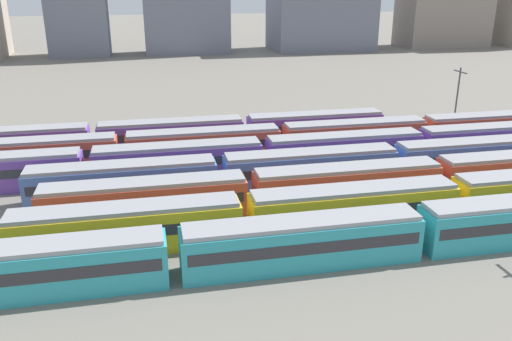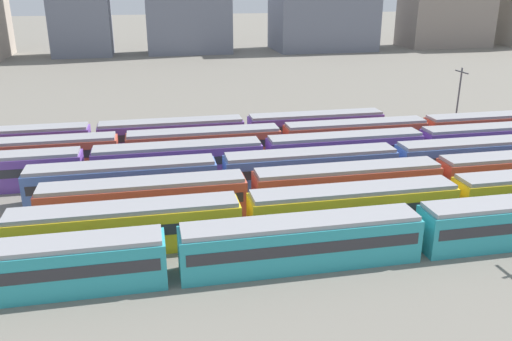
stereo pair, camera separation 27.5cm
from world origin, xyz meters
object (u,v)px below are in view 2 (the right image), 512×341
object	(u,v)px
train_track_1	(353,208)
train_track_5	(355,136)
train_track_2	(347,184)
train_track_3	(311,168)
train_track_4	(345,150)
train_track_6	(172,134)
catenary_pole_1	(459,94)

from	to	relation	value
train_track_1	train_track_5	size ratio (longest dim) A/B	0.60
train_track_2	train_track_3	bearing A→B (deg)	111.10
train_track_4	train_track_6	bearing A→B (deg)	151.36
train_track_2	train_track_6	world-z (taller)	same
train_track_4	catenary_pole_1	size ratio (longest dim) A/B	11.00
train_track_2	train_track_6	size ratio (longest dim) A/B	1.00
train_track_1	train_track_3	size ratio (longest dim) A/B	1.00
train_track_1	train_track_6	bearing A→B (deg)	118.18
train_track_5	catenary_pole_1	xyz separation A→B (m)	(18.86, 8.13, 2.87)
train_track_6	train_track_3	bearing A→B (deg)	-49.40
train_track_2	catenary_pole_1	distance (m)	35.23
train_track_1	train_track_3	bearing A→B (deg)	93.07
train_track_1	catenary_pole_1	world-z (taller)	catenary_pole_1
train_track_2	train_track_3	xyz separation A→B (m)	(-2.01, 5.20, 0.00)
train_track_3	train_track_4	size ratio (longest dim) A/B	0.60
train_track_4	train_track_5	size ratio (longest dim) A/B	1.00
train_track_5	train_track_6	bearing A→B (deg)	166.93
train_track_1	train_track_4	bearing A→B (deg)	71.84
train_track_4	train_track_2	bearing A→B (deg)	-109.42
train_track_5	train_track_4	bearing A→B (deg)	-122.82
train_track_6	train_track_4	bearing A→B (deg)	-28.64
train_track_3	catenary_pole_1	bearing A→B (deg)	33.61
train_track_4	train_track_6	size ratio (longest dim) A/B	1.68
train_track_1	train_track_6	distance (m)	29.50
train_track_1	train_track_3	distance (m)	10.41
train_track_1	catenary_pole_1	bearing A→B (deg)	46.63
train_track_2	catenary_pole_1	size ratio (longest dim) A/B	6.56
train_track_5	train_track_6	xyz separation A→B (m)	(-22.40, 5.20, -0.00)
train_track_1	train_track_5	distance (m)	22.46
train_track_1	train_track_3	xyz separation A→B (m)	(-0.56, 10.40, 0.00)
train_track_4	train_track_5	xyz separation A→B (m)	(3.35, 5.20, 0.00)
train_track_4	train_track_5	bearing A→B (deg)	57.18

